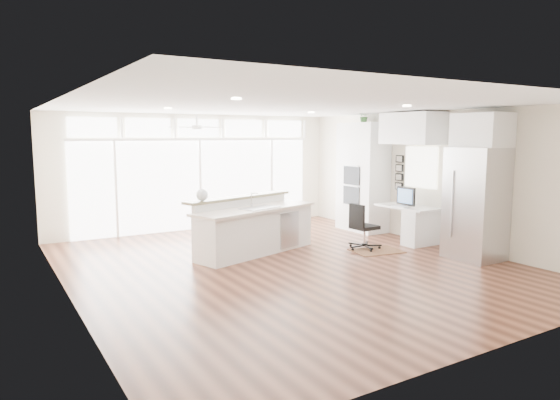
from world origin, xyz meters
TOP-DOWN VIEW (x-y plane):
  - floor at (0.00, 0.00)m, footprint 7.00×8.00m
  - ceiling at (0.00, 0.00)m, footprint 7.00×8.00m
  - wall_back at (0.00, 4.00)m, footprint 7.00×0.04m
  - wall_front at (0.00, -4.00)m, footprint 7.00×0.04m
  - wall_left at (-3.50, 0.00)m, footprint 0.04×8.00m
  - wall_right at (3.50, 0.00)m, footprint 0.04×8.00m
  - glass_wall at (0.00, 3.94)m, footprint 5.80×0.06m
  - transom_row at (0.00, 3.94)m, footprint 5.90×0.06m
  - desk_window at (3.46, 0.30)m, footprint 0.04×0.85m
  - ceiling_fan at (-0.50, 2.80)m, footprint 1.16×1.16m
  - recessed_lights at (0.00, 0.20)m, footprint 3.40×3.00m
  - oven_cabinet at (3.17, 1.80)m, footprint 0.64×1.20m
  - desk_nook at (3.13, 0.30)m, footprint 0.72×1.30m
  - upper_cabinets at (3.17, 0.30)m, footprint 0.64×1.30m
  - refrigerator at (3.11, -1.35)m, footprint 0.76×0.90m
  - fridge_cabinet at (3.17, -1.35)m, footprint 0.64×0.90m
  - framed_photos at (3.46, 0.92)m, footprint 0.06×0.22m
  - kitchen_island at (-0.06, 1.07)m, footprint 2.83×1.74m
  - rug at (2.00, -0.02)m, footprint 1.02×0.81m
  - office_chair at (1.92, 0.26)m, footprint 0.48×0.45m
  - fishbowl at (-1.08, 1.17)m, footprint 0.28×0.28m
  - monitor at (3.05, 0.30)m, footprint 0.10×0.51m
  - keyboard at (2.88, 0.30)m, footprint 0.13×0.35m
  - potted_plant at (3.17, 1.80)m, footprint 0.31×0.33m

SIDE VIEW (x-z plane):
  - floor at x=0.00m, z-range -0.02..0.00m
  - rug at x=2.00m, z-range 0.00..0.01m
  - desk_nook at x=3.13m, z-range 0.00..0.76m
  - office_chair at x=1.92m, z-range 0.00..0.89m
  - kitchen_island at x=-0.06m, z-range 0.00..1.05m
  - keyboard at x=2.88m, z-range 0.76..0.78m
  - monitor at x=3.05m, z-range 0.76..1.18m
  - refrigerator at x=3.11m, z-range 0.00..2.00m
  - glass_wall at x=0.00m, z-range 0.01..2.09m
  - fishbowl at x=-1.08m, z-range 1.05..1.27m
  - oven_cabinet at x=3.17m, z-range 0.00..2.50m
  - wall_back at x=0.00m, z-range 0.00..2.70m
  - wall_front at x=0.00m, z-range 0.00..2.70m
  - wall_left at x=-3.50m, z-range 0.00..2.70m
  - wall_right at x=3.50m, z-range 0.00..2.70m
  - framed_photos at x=3.46m, z-range 1.00..1.80m
  - desk_window at x=3.46m, z-range 1.12..1.98m
  - fridge_cabinet at x=3.17m, z-range 2.00..2.60m
  - upper_cabinets at x=3.17m, z-range 2.03..2.67m
  - transom_row at x=0.00m, z-range 2.18..2.58m
  - ceiling_fan at x=-0.50m, z-range 2.32..2.64m
  - potted_plant at x=3.17m, z-range 2.50..2.74m
  - recessed_lights at x=0.00m, z-range 2.67..2.69m
  - ceiling at x=0.00m, z-range 2.69..2.71m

